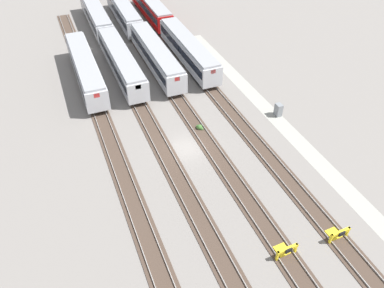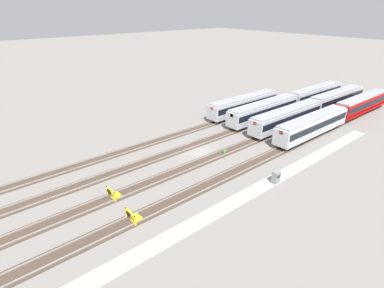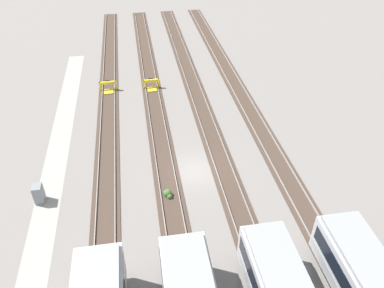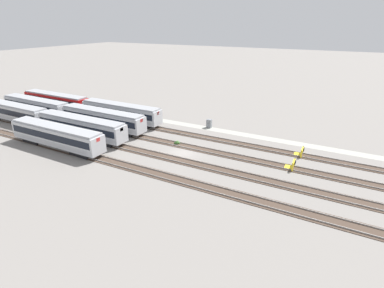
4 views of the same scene
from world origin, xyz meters
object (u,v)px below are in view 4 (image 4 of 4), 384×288
subway_car_front_row_left_inner (56,101)px  subway_car_front_row_rightmost (36,106)px  subway_car_front_row_right_inner (14,112)px  subway_car_back_row_leftmost (81,127)px  subway_car_front_row_centre (103,119)px  electrical_cabinet (209,124)px  subway_car_back_row_centre (121,112)px  bumper_stop_nearest_track (300,152)px  weed_clump (177,143)px  bumper_stop_near_inner_track (292,165)px  subway_car_front_row_leftmost (56,136)px

subway_car_front_row_left_inner → subway_car_front_row_rightmost: 5.16m
subway_car_front_row_right_inner → subway_car_back_row_leftmost: (-18.67, 0.06, 0.00)m
subway_car_front_row_centre → electrical_cabinet: 19.76m
subway_car_front_row_left_inner → subway_car_front_row_centre: size_ratio=1.00×
electrical_cabinet → subway_car_back_row_centre: bearing=16.8°
subway_car_front_row_left_inner → subway_car_front_row_right_inner: size_ratio=1.00×
subway_car_front_row_rightmost → bumper_stop_nearest_track: size_ratio=9.00×
bumper_stop_nearest_track → electrical_cabinet: electrical_cabinet is taller
subway_car_front_row_right_inner → weed_clump: size_ratio=19.60×
subway_car_front_row_centre → weed_clump: bearing=-179.7°
bumper_stop_near_inner_track → weed_clump: 18.27m
subway_car_back_row_centre → electrical_cabinet: 17.74m
subway_car_front_row_centre → subway_car_back_row_leftmost: size_ratio=1.00×
weed_clump → subway_car_front_row_left_inner: bearing=-8.1°
subway_car_front_row_leftmost → bumper_stop_near_inner_track: (-34.10, -10.06, -1.53)m
subway_car_front_row_leftmost → subway_car_back_row_centre: bearing=-90.0°
subway_car_back_row_centre → subway_car_front_row_right_inner: bearing=28.3°
subway_car_front_row_centre → subway_car_back_row_leftmost: 5.14m
subway_car_front_row_leftmost → weed_clump: (-15.84, -10.22, -1.80)m
subway_car_front_row_rightmost → bumper_stop_near_inner_track: 52.76m
subway_car_front_row_rightmost → electrical_cabinet: size_ratio=11.29×
subway_car_front_row_left_inner → electrical_cabinet: 36.23m
subway_car_front_row_left_inner → subway_car_front_row_right_inner: bearing=91.4°
subway_car_front_row_left_inner → weed_clump: (-34.76, 4.96, -1.80)m
subway_car_front_row_leftmost → subway_car_front_row_right_inner: 19.34m
subway_car_front_row_right_inner → subway_car_front_row_rightmost: size_ratio=1.00×
subway_car_front_row_centre → weed_clump: subway_car_front_row_centre is taller
bumper_stop_nearest_track → weed_clump: bearing=14.8°
bumper_stop_nearest_track → electrical_cabinet: bearing=-16.3°
subway_car_front_row_right_inner → subway_car_front_row_rightmost: same height
subway_car_front_row_rightmost → weed_clump: size_ratio=19.63×
weed_clump → subway_car_back_row_centre: bearing=-17.1°
subway_car_back_row_centre → bumper_stop_nearest_track: (-34.39, -0.02, -1.53)m
bumper_stop_nearest_track → weed_clump: size_ratio=2.18×
subway_car_front_row_right_inner → bumper_stop_nearest_track: size_ratio=8.99×
subway_car_front_row_leftmost → subway_car_back_row_centre: size_ratio=1.00×
electrical_cabinet → subway_car_front_row_rightmost: bearing=16.0°
bumper_stop_near_inner_track → subway_car_front_row_left_inner: bearing=-5.5°
subway_car_front_row_rightmost → electrical_cabinet: subway_car_front_row_rightmost is taller
subway_car_front_row_leftmost → subway_car_front_row_right_inner: same height
subway_car_front_row_rightmost → subway_car_back_row_leftmost: bearing=164.9°
subway_car_back_row_centre → bumper_stop_nearest_track: bearing=-180.0°
subway_car_front_row_centre → bumper_stop_near_inner_track: 34.14m
subway_car_front_row_centre → subway_car_back_row_centre: (-0.00, -4.97, 0.00)m
bumper_stop_near_inner_track → electrical_cabinet: (17.16, -10.16, 0.29)m
bumper_stop_near_inner_track → electrical_cabinet: 19.94m
electrical_cabinet → subway_car_front_row_left_inner: bearing=8.0°
subway_car_front_row_centre → subway_car_back_row_leftmost: (0.00, 5.14, 0.00)m
subway_car_front_row_centre → weed_clump: 15.94m
subway_car_front_row_rightmost → subway_car_back_row_leftmost: (-18.64, 5.04, 0.00)m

